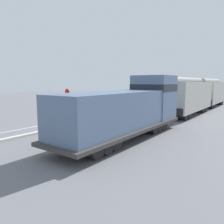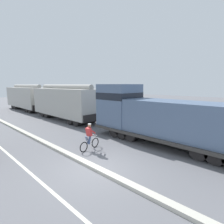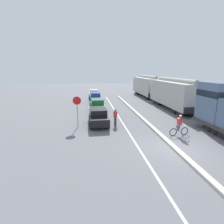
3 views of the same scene
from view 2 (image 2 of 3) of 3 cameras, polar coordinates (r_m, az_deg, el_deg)
ground_plane at (r=9.16m, az=-5.37°, el=-18.15°), size 120.00×120.00×0.00m
median_curb at (r=13.92m, az=-22.00°, el=-8.81°), size 0.36×36.00×0.16m
lane_stripe at (r=13.21m, az=-31.64°, el=-10.80°), size 0.14×36.00×0.01m
locomotive at (r=12.82m, az=14.49°, el=-2.00°), size 3.10×11.61×4.20m
hopper_car_lead at (r=21.43m, az=-15.11°, el=3.03°), size 2.90×10.60×4.18m
hopper_car_middle at (r=31.90m, az=-26.03°, el=4.28°), size 2.90×10.60×4.18m
cyclist at (r=11.37m, az=-7.41°, el=-8.27°), size 1.70×0.51×1.71m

